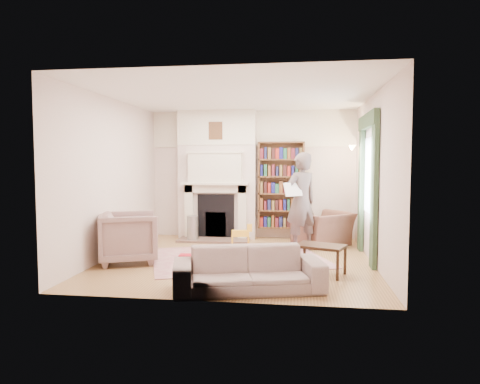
# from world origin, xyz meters

# --- Properties ---
(floor) EXTENTS (4.50, 4.50, 0.00)m
(floor) POSITION_xyz_m (0.00, 0.00, 0.00)
(floor) COLOR brown
(floor) RESTS_ON ground
(ceiling) EXTENTS (4.50, 4.50, 0.00)m
(ceiling) POSITION_xyz_m (0.00, 0.00, 2.80)
(ceiling) COLOR white
(ceiling) RESTS_ON wall_back
(wall_back) EXTENTS (4.50, 0.00, 4.50)m
(wall_back) POSITION_xyz_m (0.00, 2.25, 1.40)
(wall_back) COLOR silver
(wall_back) RESTS_ON floor
(wall_front) EXTENTS (4.50, 0.00, 4.50)m
(wall_front) POSITION_xyz_m (0.00, -2.25, 1.40)
(wall_front) COLOR silver
(wall_front) RESTS_ON floor
(wall_left) EXTENTS (0.00, 4.50, 4.50)m
(wall_left) POSITION_xyz_m (-2.25, 0.00, 1.40)
(wall_left) COLOR silver
(wall_left) RESTS_ON floor
(wall_right) EXTENTS (0.00, 4.50, 4.50)m
(wall_right) POSITION_xyz_m (2.25, 0.00, 1.40)
(wall_right) COLOR silver
(wall_right) RESTS_ON floor
(fireplace) EXTENTS (1.70, 0.58, 2.80)m
(fireplace) POSITION_xyz_m (-0.75, 2.05, 1.39)
(fireplace) COLOR silver
(fireplace) RESTS_ON floor
(bookcase) EXTENTS (1.00, 0.24, 1.85)m
(bookcase) POSITION_xyz_m (0.65, 2.12, 1.18)
(bookcase) COLOR brown
(bookcase) RESTS_ON floor
(window) EXTENTS (0.02, 0.90, 1.30)m
(window) POSITION_xyz_m (2.23, 0.40, 1.45)
(window) COLOR silver
(window) RESTS_ON wall_right
(curtain_left) EXTENTS (0.07, 0.32, 2.40)m
(curtain_left) POSITION_xyz_m (2.20, -0.30, 1.20)
(curtain_left) COLOR #2F472D
(curtain_left) RESTS_ON floor
(curtain_right) EXTENTS (0.07, 0.32, 2.40)m
(curtain_right) POSITION_xyz_m (2.20, 1.10, 1.20)
(curtain_right) COLOR #2F472D
(curtain_right) RESTS_ON floor
(pelmet) EXTENTS (0.09, 1.70, 0.24)m
(pelmet) POSITION_xyz_m (2.19, 0.40, 2.38)
(pelmet) COLOR #2F472D
(pelmet) RESTS_ON wall_right
(wall_sconce) EXTENTS (0.20, 0.24, 0.24)m
(wall_sconce) POSITION_xyz_m (2.03, 1.50, 1.90)
(wall_sconce) COLOR gold
(wall_sconce) RESTS_ON wall_right
(rug) EXTENTS (3.49, 3.10, 0.01)m
(rug) POSITION_xyz_m (-0.03, 0.10, 0.01)
(rug) COLOR tan
(rug) RESTS_ON floor
(armchair_reading) EXTENTS (1.36, 1.35, 0.67)m
(armchair_reading) POSITION_xyz_m (1.52, 1.50, 0.33)
(armchair_reading) COLOR #54332D
(armchair_reading) RESTS_ON floor
(armchair_left) EXTENTS (1.21, 1.20, 0.85)m
(armchair_left) POSITION_xyz_m (-1.78, -0.45, 0.42)
(armchair_left) COLOR gray
(armchair_left) RESTS_ON floor
(sofa) EXTENTS (2.05, 1.20, 0.56)m
(sofa) POSITION_xyz_m (0.38, -1.76, 0.28)
(sofa) COLOR #A49C88
(sofa) RESTS_ON floor
(man_reading) EXTENTS (0.81, 0.76, 1.86)m
(man_reading) POSITION_xyz_m (1.07, 0.90, 0.93)
(man_reading) COLOR #594947
(man_reading) RESTS_ON floor
(newspaper) EXTENTS (0.36, 0.31, 0.25)m
(newspaper) POSITION_xyz_m (0.92, 0.70, 1.18)
(newspaper) COLOR white
(newspaper) RESTS_ON man_reading
(coffee_table) EXTENTS (0.82, 0.67, 0.45)m
(coffee_table) POSITION_xyz_m (1.35, -0.82, 0.23)
(coffee_table) COLOR #332011
(coffee_table) RESTS_ON floor
(paraffin_heater) EXTENTS (0.26, 0.26, 0.55)m
(paraffin_heater) POSITION_xyz_m (-1.18, 1.52, 0.28)
(paraffin_heater) COLOR #9DA0A4
(paraffin_heater) RESTS_ON floor
(rocking_horse) EXTENTS (0.56, 0.31, 0.47)m
(rocking_horse) POSITION_xyz_m (-0.10, 1.01, 0.23)
(rocking_horse) COLOR yellow
(rocking_horse) RESTS_ON rug
(board_game) EXTENTS (0.40, 0.40, 0.03)m
(board_game) POSITION_xyz_m (-0.51, 0.22, 0.03)
(board_game) COLOR #F1CC55
(board_game) RESTS_ON rug
(game_box_lid) EXTENTS (0.31, 0.21, 0.05)m
(game_box_lid) POSITION_xyz_m (-0.88, -0.01, 0.04)
(game_box_lid) COLOR #B51424
(game_box_lid) RESTS_ON rug
(comic_annuals) EXTENTS (0.84, 0.76, 0.02)m
(comic_annuals) POSITION_xyz_m (0.23, -0.36, 0.02)
(comic_annuals) COLOR red
(comic_annuals) RESTS_ON rug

